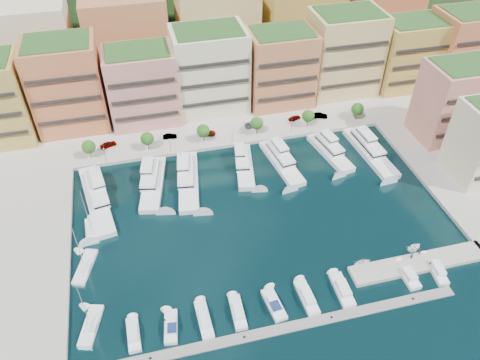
{
  "coord_description": "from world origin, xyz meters",
  "views": [
    {
      "loc": [
        -24.37,
        -76.41,
        82.14
      ],
      "look_at": [
        -3.27,
        8.59,
        6.0
      ],
      "focal_mm": 35.0,
      "sensor_mm": 36.0,
      "label": 1
    }
  ],
  "objects": [
    {
      "name": "yacht_5",
      "position": [
        25.96,
        20.51,
        1.21
      ],
      "size": [
        7.78,
        19.05,
        7.3
      ],
      "color": "white",
      "rests_on": "ground"
    },
    {
      "name": "car_0",
      "position": [
        -35.16,
        37.58,
        1.79
      ],
      "size": [
        4.99,
        3.34,
        1.58
      ],
      "primitive_type": "imported",
      "rotation": [
        0.0,
        0.0,
        1.92
      ],
      "color": "gray",
      "rests_on": "north_quay"
    },
    {
      "name": "lamppost_4",
      "position": [
        36.0,
        31.2,
        3.83
      ],
      "size": [
        0.3,
        0.3,
        4.2
      ],
      "color": "black",
      "rests_on": "north_quay"
    },
    {
      "name": "person_0",
      "position": [
        28.49,
        -20.74,
        1.89
      ],
      "size": [
        0.66,
        0.77,
        1.78
      ],
      "primitive_type": "imported",
      "rotation": [
        0.0,
        0.0,
        2.0
      ],
      "color": "#27374F",
      "rests_on": "finger_pier"
    },
    {
      "name": "ground",
      "position": [
        0.0,
        0.0,
        0.0
      ],
      "size": [
        400.0,
        400.0,
        0.0
      ],
      "primitive_type": "plane",
      "color": "black",
      "rests_on": "ground"
    },
    {
      "name": "car_2",
      "position": [
        -6.48,
        36.4,
        1.71
      ],
      "size": [
        5.43,
        3.22,
        1.41
      ],
      "primitive_type": "imported",
      "rotation": [
        0.0,
        0.0,
        1.39
      ],
      "color": "gray",
      "rests_on": "north_quay"
    },
    {
      "name": "tree_4",
      "position": [
        24.0,
        33.5,
        4.74
      ],
      "size": [
        3.8,
        3.8,
        5.65
      ],
      "color": "#473323",
      "rests_on": "north_quay"
    },
    {
      "name": "backblock_3",
      "position": [
        35.0,
        74.0,
        16.0
      ],
      "size": [
        26.0,
        18.0,
        30.0
      ],
      "primitive_type": "cube",
      "color": "#BA9544",
      "rests_on": "north_quay"
    },
    {
      "name": "cruiser_5",
      "position": [
        2.73,
        -24.6,
        0.55
      ],
      "size": [
        2.87,
        8.78,
        2.55
      ],
      "color": "white",
      "rests_on": "ground"
    },
    {
      "name": "apartment_2",
      "position": [
        -23.0,
        49.99,
        12.31
      ],
      "size": [
        20.0,
        15.5,
        22.8
      ],
      "color": "tan",
      "rests_on": "north_quay"
    },
    {
      "name": "cruiser_8",
      "position": [
        25.81,
        -24.58,
        0.55
      ],
      "size": [
        2.71,
        7.15,
        2.55
      ],
      "color": "white",
      "rests_on": "ground"
    },
    {
      "name": "yacht_1",
      "position": [
        -24.41,
        19.22,
        1.09
      ],
      "size": [
        9.14,
        21.8,
        7.3
      ],
      "color": "white",
      "rests_on": "ground"
    },
    {
      "name": "apartment_5",
      "position": [
        42.0,
        51.99,
        14.31
      ],
      "size": [
        22.0,
        16.5,
        26.8
      ],
      "color": "#D4B870",
      "rests_on": "north_quay"
    },
    {
      "name": "cruiser_4",
      "position": [
        -4.35,
        -24.6,
        0.57
      ],
      "size": [
        3.6,
        8.07,
        2.66
      ],
      "color": "white",
      "rests_on": "ground"
    },
    {
      "name": "lamppost_2",
      "position": [
        0.0,
        31.2,
        3.83
      ],
      "size": [
        0.3,
        0.3,
        4.2
      ],
      "color": "black",
      "rests_on": "north_quay"
    },
    {
      "name": "finger_pier",
      "position": [
        30.0,
        -22.0,
        0.0
      ],
      "size": [
        32.0,
        5.0,
        2.0
      ],
      "primitive_type": "cube",
      "color": "#9E998E",
      "rests_on": "ground"
    },
    {
      "name": "yacht_6",
      "position": [
        37.06,
        18.11,
        1.21
      ],
      "size": [
        6.83,
        24.09,
        7.3
      ],
      "color": "white",
      "rests_on": "ground"
    },
    {
      "name": "car_1",
      "position": [
        -17.39,
        37.43,
        1.67
      ],
      "size": [
        4.19,
        1.74,
        1.35
      ],
      "primitive_type": "imported",
      "rotation": [
        0.0,
        0.0,
        1.49
      ],
      "color": "gray",
      "rests_on": "north_quay"
    },
    {
      "name": "yacht_2",
      "position": [
        -15.17,
        18.23,
        1.21
      ],
      "size": [
        8.32,
        24.0,
        7.3
      ],
      "color": "white",
      "rests_on": "ground"
    },
    {
      "name": "cruiser_0",
      "position": [
        -32.66,
        -24.58,
        0.55
      ],
      "size": [
        2.51,
        7.42,
        2.55
      ],
      "color": "white",
      "rests_on": "ground"
    },
    {
      "name": "south_pontoon",
      "position": [
        -3.0,
        -30.0,
        0.0
      ],
      "size": [
        72.0,
        2.2,
        0.35
      ],
      "primitive_type": "cube",
      "color": "gray",
      "rests_on": "ground"
    },
    {
      "name": "backblock_4",
      "position": [
        65.0,
        74.0,
        16.0
      ],
      "size": [
        26.0,
        18.0,
        30.0
      ],
      "primitive_type": "cube",
      "color": "#BA703E",
      "rests_on": "north_quay"
    },
    {
      "name": "north_quay",
      "position": [
        0.0,
        62.0,
        0.0
      ],
      "size": [
        220.0,
        64.0,
        2.0
      ],
      "primitive_type": "cube",
      "color": "#9E998E",
      "rests_on": "ground"
    },
    {
      "name": "car_4",
      "position": [
        21.45,
        37.82,
        1.7
      ],
      "size": [
        4.42,
        2.96,
        1.4
      ],
      "primitive_type": "imported",
      "rotation": [
        0.0,
        0.0,
        1.92
      ],
      "color": "gray",
      "rests_on": "north_quay"
    },
    {
      "name": "tree_2",
      "position": [
        -8.0,
        33.5,
        4.74
      ],
      "size": [
        3.8,
        3.8,
        5.65
      ],
      "color": "#473323",
      "rests_on": "north_quay"
    },
    {
      "name": "car_5",
      "position": [
        29.46,
        37.04,
        1.77
      ],
      "size": [
        4.93,
        2.86,
        1.54
      ],
      "primitive_type": "imported",
      "rotation": [
        0.0,
        0.0,
        1.29
      ],
      "color": "gray",
      "rests_on": "north_quay"
    },
    {
      "name": "cruiser_1",
      "position": [
        -25.43,
        -24.6,
        0.57
      ],
      "size": [
        3.47,
        7.63,
        2.66
      ],
      "color": "white",
      "rests_on": "ground"
    },
    {
      "name": "tree_1",
      "position": [
        -24.0,
        33.5,
        4.74
      ],
      "size": [
        3.8,
        3.8,
        5.65
      ],
      "color": "#473323",
      "rests_on": "north_quay"
    },
    {
      "name": "apartment_3",
      "position": [
        -2.0,
        51.99,
        13.81
      ],
      "size": [
        22.0,
        16.5,
        25.8
      ],
      "color": "beige",
      "rests_on": "north_quay"
    },
    {
      "name": "cruiser_2",
      "position": [
        -18.83,
        -24.6,
        0.55
      ],
      "size": [
        2.66,
        8.81,
        2.55
      ],
      "color": "white",
      "rests_on": "ground"
    },
    {
      "name": "apartment_1",
      "position": [
        -44.0,
        51.99,
        14.31
      ],
      "size": [
        20.0,
        16.5,
        26.8
      ],
      "color": "#BA703E",
      "rests_on": "north_quay"
    },
    {
      "name": "cruiser_3",
      "position": [
        -11.96,
        -24.59,
        0.55
      ],
      "size": [
        2.63,
        7.97,
        2.55
      ],
      "color": "white",
      "rests_on": "ground"
    },
    {
      "name": "lamppost_1",
      "position": [
        -18.0,
        31.2,
        3.83
      ],
      "size": [
        0.3,
        0.3,
        4.2
      ],
      "color": "black",
      "rests_on": "north_quay"
    },
    {
      "name": "backblock_2",
      "position": [
        5.0,
        74.0,
        16.0
      ],
      "size": [
        26.0,
        18.0,
        30.0
      ],
      "primitive_type": "cube",
      "color": "#D4B870",
      "rests_on": "north_quay"
    },
    {
      "name": "tender_0",
      "position": [
        17.91,
        -19.0,
        0.4
      ],
      "size": [
        4.31,
        3.44,
        0.8
      ],
      "primitive_type": "imported",
      "rotation": [
        0.0,
        0.0,
        1.76
      ],
      "color": "white",
      "rests_on": "ground"
    },
    {
      "name": "yacht_0",
      "position": [
        -38.93,
        16.77,
        1.21
      ],
      "size": [
        9.01,
        27.11,
        7.3
      ],
      "color": "white",
      "rests_on": "ground"
    },
    {
      "name": "cruiser_9",
      "position": [
        32.61,
        -24.59,
        0.55
      ],
      "size": [
        3.32,
        8.47,
        2.55
      ],
      "color": "white",
      "rests_on": "ground"
    },
    {
      "name": "person_1",
      "position": [
        30.82,
        -20.0,
        1.89
      ],
      "size": [
        1.06,
        0.96,
        1.77
      ],
      "primitive_type": "imported",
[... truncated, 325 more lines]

